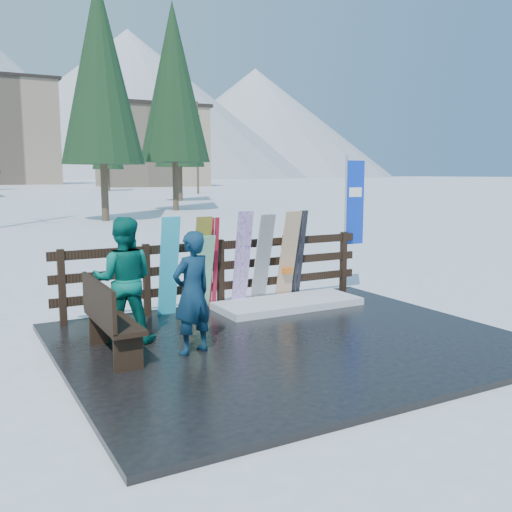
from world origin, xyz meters
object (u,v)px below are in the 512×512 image
snowboard_1 (204,274)px  person_back (124,280)px  bench (108,316)px  rental_flag (353,208)px  person_front (192,293)px  snowboard_3 (242,259)px  snowboard_4 (263,259)px  snowboard_5 (288,256)px  snowboard_0 (169,267)px  snowboard_2 (201,264)px

snowboard_1 → person_back: (-1.61, -1.03, 0.21)m
bench → rental_flag: size_ratio=0.58×
person_front → snowboard_3: bearing=-148.2°
snowboard_3 → person_back: bearing=-156.0°
snowboard_3 → rental_flag: 2.66m
snowboard_4 → snowboard_5: snowboard_5 is taller
snowboard_0 → person_back: person_back is taller
snowboard_5 → snowboard_1: bearing=180.0°
snowboard_3 → snowboard_1: bearing=-180.0°
snowboard_1 → rental_flag: 3.39m
snowboard_4 → rental_flag: (2.13, 0.27, 0.82)m
snowboard_0 → person_front: (-0.40, -1.94, -0.02)m
snowboard_2 → bench: bearing=-140.6°
snowboard_2 → snowboard_5: snowboard_5 is taller
snowboard_1 → snowboard_5: bearing=0.0°
snowboard_4 → person_back: bearing=-159.2°
rental_flag → snowboard_2: bearing=-175.3°
snowboard_1 → snowboard_2: bearing=180.0°
snowboard_3 → rental_flag: (2.53, 0.27, 0.78)m
snowboard_1 → snowboard_3: bearing=0.0°
snowboard_1 → snowboard_3: 0.74m
snowboard_2 → person_back: size_ratio=0.95×
snowboard_1 → snowboard_3: snowboard_3 is taller
bench → snowboard_2: bearing=39.4°
snowboard_0 → snowboard_2: size_ratio=1.01×
snowboard_0 → rental_flag: 3.93m
snowboard_1 → snowboard_4: size_ratio=0.81×
snowboard_1 → snowboard_4: bearing=0.0°
snowboard_0 → snowboard_3: snowboard_3 is taller
snowboard_3 → bench: bearing=-149.4°
bench → snowboard_4: snowboard_4 is taller
snowboard_4 → bench: bearing=-152.7°
person_front → person_back: 1.09m
snowboard_1 → snowboard_4: snowboard_4 is taller
snowboard_3 → snowboard_5: 0.91m
bench → snowboard_0: size_ratio=0.92×
snowboard_4 → snowboard_5: 0.51m
snowboard_5 → person_front: snowboard_5 is taller
bench → snowboard_4: (3.08, 1.59, 0.27)m
rental_flag → person_back: 5.08m
snowboard_0 → snowboard_5: (2.22, 0.00, 0.01)m
snowboard_1 → snowboard_2: size_ratio=0.81×
snowboard_0 → snowboard_5: snowboard_5 is taller
snowboard_3 → snowboard_2: bearing=-180.0°
snowboard_3 → person_front: size_ratio=1.07×
snowboard_4 → rental_flag: rental_flag is taller
bench → snowboard_0: snowboard_0 is taller
snowboard_0 → person_front: 1.98m
snowboard_4 → snowboard_5: bearing=0.0°
bench → snowboard_5: (3.60, 1.59, 0.29)m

